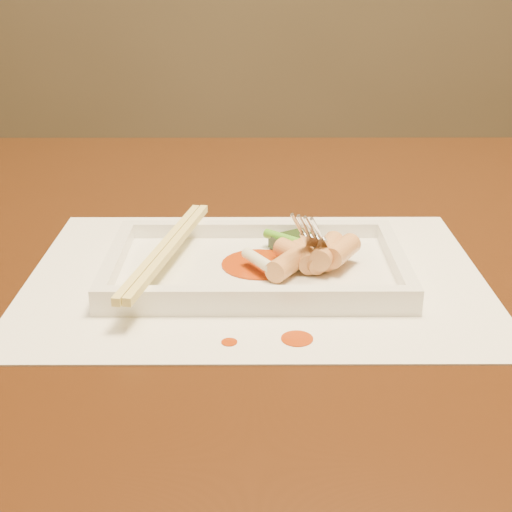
{
  "coord_description": "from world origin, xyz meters",
  "views": [
    {
      "loc": [
        -0.08,
        -0.64,
        1.01
      ],
      "look_at": [
        -0.08,
        -0.07,
        0.77
      ],
      "focal_mm": 50.0,
      "sensor_mm": 36.0,
      "label": 1
    }
  ],
  "objects_px": {
    "plate_base": "(256,271)",
    "chopstick_a": "(162,248)",
    "table": "(335,337)",
    "placemat": "(256,275)",
    "fork": "(337,180)"
  },
  "relations": [
    {
      "from": "placemat",
      "to": "chopstick_a",
      "type": "xyz_separation_m",
      "value": [
        -0.08,
        0.0,
        0.03
      ]
    },
    {
      "from": "chopstick_a",
      "to": "placemat",
      "type": "bearing_deg",
      "value": 0.0
    },
    {
      "from": "plate_base",
      "to": "table",
      "type": "bearing_deg",
      "value": 39.9
    },
    {
      "from": "placemat",
      "to": "plate_base",
      "type": "relative_size",
      "value": 1.54
    },
    {
      "from": "chopstick_a",
      "to": "fork",
      "type": "distance_m",
      "value": 0.16
    },
    {
      "from": "table",
      "to": "plate_base",
      "type": "height_order",
      "value": "plate_base"
    },
    {
      "from": "fork",
      "to": "chopstick_a",
      "type": "bearing_deg",
      "value": -173.25
    },
    {
      "from": "plate_base",
      "to": "chopstick_a",
      "type": "bearing_deg",
      "value": 180.0
    },
    {
      "from": "placemat",
      "to": "plate_base",
      "type": "distance_m",
      "value": 0.0
    },
    {
      "from": "plate_base",
      "to": "chopstick_a",
      "type": "height_order",
      "value": "chopstick_a"
    },
    {
      "from": "plate_base",
      "to": "fork",
      "type": "distance_m",
      "value": 0.11
    },
    {
      "from": "placemat",
      "to": "plate_base",
      "type": "xyz_separation_m",
      "value": [
        0.0,
        0.0,
        0.0
      ]
    },
    {
      "from": "table",
      "to": "plate_base",
      "type": "distance_m",
      "value": 0.15
    },
    {
      "from": "table",
      "to": "fork",
      "type": "xyz_separation_m",
      "value": [
        -0.01,
        -0.05,
        0.18
      ]
    },
    {
      "from": "table",
      "to": "fork",
      "type": "height_order",
      "value": "fork"
    }
  ]
}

